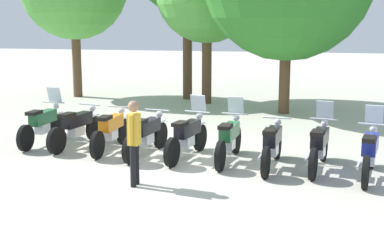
{
  "coord_description": "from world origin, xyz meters",
  "views": [
    {
      "loc": [
        2.63,
        -11.33,
        3.1
      ],
      "look_at": [
        0.0,
        0.5,
        0.9
      ],
      "focal_mm": 49.5,
      "sensor_mm": 36.0,
      "label": 1
    }
  ],
  "objects": [
    {
      "name": "motorcycle_6",
      "position": [
        1.93,
        -0.37,
        0.5
      ],
      "size": [
        0.62,
        2.19,
        0.99
      ],
      "rotation": [
        0.0,
        0.0,
        1.48
      ],
      "color": "black",
      "rests_on": "ground_plane"
    },
    {
      "name": "ground_plane",
      "position": [
        0.0,
        0.0,
        0.0
      ],
      "size": [
        80.0,
        80.0,
        0.0
      ],
      "primitive_type": "plane",
      "color": "#BCB7A8"
    },
    {
      "name": "motorcycle_4",
      "position": [
        0.01,
        0.01,
        0.52
      ],
      "size": [
        0.74,
        2.17,
        1.37
      ],
      "rotation": [
        0.0,
        0.0,
        1.38
      ],
      "color": "black",
      "rests_on": "ground_plane"
    },
    {
      "name": "motorcycle_0",
      "position": [
        -3.86,
        0.58,
        0.52
      ],
      "size": [
        0.62,
        2.19,
        1.37
      ],
      "rotation": [
        0.0,
        0.0,
        1.53
      ],
      "color": "black",
      "rests_on": "ground_plane"
    },
    {
      "name": "motorcycle_3",
      "position": [
        -0.96,
        0.03,
        0.5
      ],
      "size": [
        0.69,
        2.18,
        0.99
      ],
      "rotation": [
        0.0,
        0.0,
        1.42
      ],
      "color": "black",
      "rests_on": "ground_plane"
    },
    {
      "name": "motorcycle_5",
      "position": [
        0.96,
        -0.06,
        0.52
      ],
      "size": [
        0.62,
        2.19,
        1.37
      ],
      "rotation": [
        0.0,
        0.0,
        1.49
      ],
      "color": "black",
      "rests_on": "ground_plane"
    },
    {
      "name": "person_0",
      "position": [
        -0.51,
        -2.18,
        0.94
      ],
      "size": [
        0.22,
        0.4,
        1.62
      ],
      "rotation": [
        0.0,
        0.0,
        6.24
      ],
      "color": "black",
      "rests_on": "ground_plane"
    },
    {
      "name": "motorcycle_2",
      "position": [
        -1.93,
        0.28,
        0.5
      ],
      "size": [
        0.62,
        2.19,
        0.99
      ],
      "rotation": [
        0.0,
        0.0,
        1.54
      ],
      "color": "black",
      "rests_on": "ground_plane"
    },
    {
      "name": "motorcycle_7",
      "position": [
        2.9,
        -0.29,
        0.52
      ],
      "size": [
        0.69,
        2.18,
        1.37
      ],
      "rotation": [
        0.0,
        0.0,
        1.42
      ],
      "color": "black",
      "rests_on": "ground_plane"
    },
    {
      "name": "motorcycle_8",
      "position": [
        3.86,
        -0.65,
        0.52
      ],
      "size": [
        0.72,
        2.17,
        1.37
      ],
      "rotation": [
        0.0,
        0.0,
        1.39
      ],
      "color": "black",
      "rests_on": "ground_plane"
    },
    {
      "name": "motorcycle_1",
      "position": [
        -2.89,
        0.46,
        0.5
      ],
      "size": [
        0.74,
        2.17,
        0.99
      ],
      "rotation": [
        0.0,
        0.0,
        1.38
      ],
      "color": "black",
      "rests_on": "ground_plane"
    }
  ]
}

